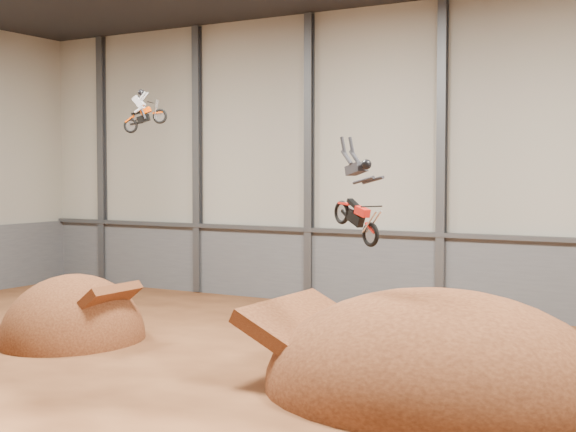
% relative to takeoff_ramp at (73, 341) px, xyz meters
% --- Properties ---
extents(floor, '(40.00, 40.00, 0.00)m').
position_rel_takeoff_ramp_xyz_m(floor, '(6.69, -2.42, 0.00)').
color(floor, '#4C2714').
rests_on(floor, ground).
extents(back_wall, '(40.00, 0.10, 14.00)m').
position_rel_takeoff_ramp_xyz_m(back_wall, '(6.69, 12.58, 7.00)').
color(back_wall, '#A29E90').
rests_on(back_wall, ground).
extents(lower_band_back, '(39.80, 0.18, 3.50)m').
position_rel_takeoff_ramp_xyz_m(lower_band_back, '(6.69, 12.48, 1.75)').
color(lower_band_back, '#55585D').
rests_on(lower_band_back, ground).
extents(steel_rail, '(39.80, 0.35, 0.20)m').
position_rel_takeoff_ramp_xyz_m(steel_rail, '(6.69, 12.33, 3.55)').
color(steel_rail, '#47494F').
rests_on(steel_rail, lower_band_back).
extents(steel_column_0, '(0.40, 0.36, 13.90)m').
position_rel_takeoff_ramp_xyz_m(steel_column_0, '(-9.97, 12.38, 7.00)').
color(steel_column_0, '#47494F').
rests_on(steel_column_0, ground).
extents(steel_column_1, '(0.40, 0.36, 13.90)m').
position_rel_takeoff_ramp_xyz_m(steel_column_1, '(-3.31, 12.38, 7.00)').
color(steel_column_1, '#47494F').
rests_on(steel_column_1, ground).
extents(steel_column_2, '(0.40, 0.36, 13.90)m').
position_rel_takeoff_ramp_xyz_m(steel_column_2, '(3.36, 12.38, 7.00)').
color(steel_column_2, '#47494F').
rests_on(steel_column_2, ground).
extents(steel_column_3, '(0.40, 0.36, 13.90)m').
position_rel_takeoff_ramp_xyz_m(steel_column_3, '(10.03, 12.38, 7.00)').
color(steel_column_3, '#47494F').
rests_on(steel_column_3, ground).
extents(takeoff_ramp, '(5.01, 5.78, 5.01)m').
position_rel_takeoff_ramp_xyz_m(takeoff_ramp, '(0.00, 0.00, 0.00)').
color(takeoff_ramp, '#431F10').
rests_on(takeoff_ramp, ground).
extents(landing_ramp, '(10.24, 9.06, 5.91)m').
position_rel_takeoff_ramp_xyz_m(landing_ramp, '(14.16, 0.06, 0.00)').
color(landing_ramp, '#431F10').
rests_on(landing_ramp, ground).
extents(fmx_rider_a, '(2.28, 1.33, 2.06)m').
position_rel_takeoff_ramp_xyz_m(fmx_rider_a, '(1.77, 2.26, 8.82)').
color(fmx_rider_a, '#F14601').
extents(fmx_rider_b, '(3.61, 2.50, 3.43)m').
position_rel_takeoff_ramp_xyz_m(fmx_rider_b, '(11.85, -0.66, 5.76)').
color(fmx_rider_b, red).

